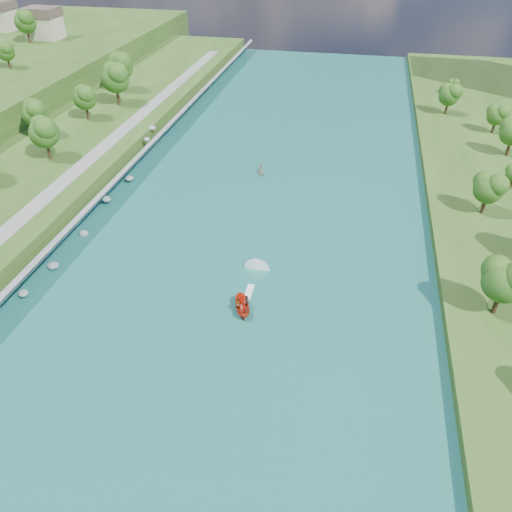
# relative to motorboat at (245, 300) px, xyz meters

# --- Properties ---
(ground) EXTENTS (260.00, 260.00, 0.00)m
(ground) POSITION_rel_motorboat_xyz_m (-3.27, -8.51, -0.83)
(ground) COLOR #2D5119
(ground) RESTS_ON ground
(river_water) EXTENTS (55.00, 240.00, 0.10)m
(river_water) POSITION_rel_motorboat_xyz_m (-3.27, 11.49, -0.78)
(river_water) COLOR #185B52
(river_water) RESTS_ON ground
(ridge_west) EXTENTS (60.00, 120.00, 9.00)m
(ridge_west) POSITION_rel_motorboat_xyz_m (-85.77, 86.49, 3.67)
(ridge_west) COLOR #2D5119
(ridge_west) RESTS_ON ground
(riprap_bank) EXTENTS (4.60, 236.00, 4.58)m
(riprap_bank) POSITION_rel_motorboat_xyz_m (-29.12, 10.35, 0.98)
(riprap_bank) COLOR slate
(riprap_bank) RESTS_ON ground
(riverside_path) EXTENTS (3.00, 200.00, 0.10)m
(riverside_path) POSITION_rel_motorboat_xyz_m (-35.77, 11.49, 2.72)
(riverside_path) COLOR gray
(riverside_path) RESTS_ON berm_west
(ridge_houses) EXTENTS (29.50, 29.50, 8.40)m
(ridge_houses) POSITION_rel_motorboat_xyz_m (-91.93, 91.49, 12.48)
(ridge_houses) COLOR beige
(ridge_houses) RESTS_ON ridge_west
(trees_ridge) EXTENTS (16.63, 37.32, 10.24)m
(trees_ridge) POSITION_rel_motorboat_xyz_m (-81.39, 81.18, 12.62)
(trees_ridge) COLOR #1A4913
(trees_ridge) RESTS_ON ridge_west
(motorboat) EXTENTS (3.60, 19.07, 2.17)m
(motorboat) POSITION_rel_motorboat_xyz_m (0.00, 0.00, 0.00)
(motorboat) COLOR red
(motorboat) RESTS_ON river_water
(raft) EXTENTS (2.87, 3.25, 1.72)m
(raft) POSITION_rel_motorboat_xyz_m (-5.47, 36.99, -0.35)
(raft) COLOR #979A9F
(raft) RESTS_ON river_water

